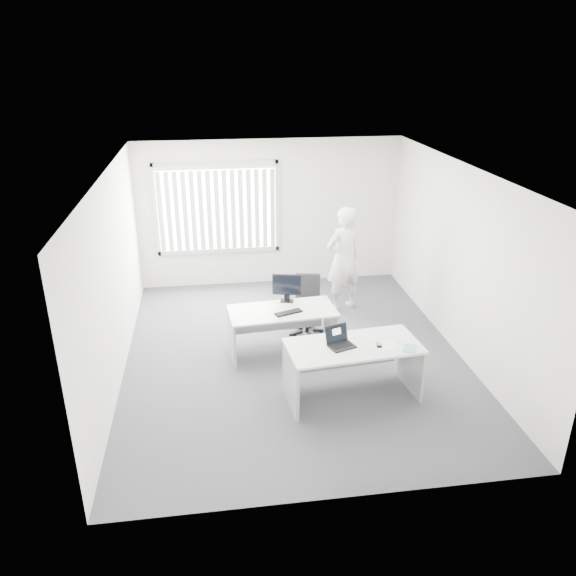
{
  "coord_description": "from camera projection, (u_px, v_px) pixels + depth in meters",
  "views": [
    {
      "loc": [
        -1.15,
        -7.38,
        4.28
      ],
      "look_at": [
        -0.06,
        0.15,
        1.05
      ],
      "focal_mm": 35.0,
      "sensor_mm": 36.0,
      "label": 1
    }
  ],
  "objects": [
    {
      "name": "office_chair",
      "position": [
        307.0,
        314.0,
        9.16
      ],
      "size": [
        0.65,
        0.65,
        0.96
      ],
      "rotation": [
        0.0,
        0.0,
        -0.21
      ],
      "color": "black",
      "rests_on": "ground"
    },
    {
      "name": "laptop",
      "position": [
        342.0,
        338.0,
        7.12
      ],
      "size": [
        0.4,
        0.37,
        0.25
      ],
      "primitive_type": null,
      "rotation": [
        0.0,
        0.0,
        0.34
      ],
      "color": "black",
      "rests_on": "desk_near"
    },
    {
      "name": "booklet",
      "position": [
        410.0,
        348.0,
        7.12
      ],
      "size": [
        0.23,
        0.26,
        0.01
      ],
      "primitive_type": "cube",
      "rotation": [
        0.0,
        0.0,
        -0.41
      ],
      "color": "silver",
      "rests_on": "desk_near"
    },
    {
      "name": "keyboard",
      "position": [
        289.0,
        313.0,
        8.23
      ],
      "size": [
        0.43,
        0.27,
        0.02
      ],
      "primitive_type": "cube",
      "rotation": [
        0.0,
        0.0,
        0.35
      ],
      "color": "black",
      "rests_on": "desk_far"
    },
    {
      "name": "person",
      "position": [
        343.0,
        259.0,
        9.72
      ],
      "size": [
        0.8,
        0.68,
        1.88
      ],
      "primitive_type": "imported",
      "rotation": [
        0.0,
        0.0,
        3.53
      ],
      "color": "silver",
      "rests_on": "ground"
    },
    {
      "name": "paper_sheet",
      "position": [
        385.0,
        346.0,
        7.2
      ],
      "size": [
        0.37,
        0.32,
        0.0
      ],
      "primitive_type": "cube",
      "rotation": [
        0.0,
        0.0,
        0.33
      ],
      "color": "white",
      "rests_on": "desk_near"
    },
    {
      "name": "ground",
      "position": [
        294.0,
        355.0,
        8.54
      ],
      "size": [
        6.0,
        6.0,
        0.0
      ],
      "primitive_type": "plane",
      "color": "#53545B",
      "rests_on": "ground"
    },
    {
      "name": "window",
      "position": [
        217.0,
        208.0,
        10.5
      ],
      "size": [
        2.32,
        0.06,
        1.76
      ],
      "primitive_type": "cube",
      "color": "#B5B5B0",
      "rests_on": "wall_back"
    },
    {
      "name": "blinds",
      "position": [
        217.0,
        211.0,
        10.46
      ],
      "size": [
        2.2,
        0.1,
        1.5
      ],
      "primitive_type": null,
      "color": "silver",
      "rests_on": "wall_back"
    },
    {
      "name": "ceiling",
      "position": [
        294.0,
        171.0,
        7.45
      ],
      "size": [
        5.0,
        6.0,
        0.02
      ],
      "primitive_type": "cube",
      "color": "white",
      "rests_on": "wall_back"
    },
    {
      "name": "desk_near",
      "position": [
        353.0,
        360.0,
        7.3
      ],
      "size": [
        1.79,
        0.97,
        0.78
      ],
      "rotation": [
        0.0,
        0.0,
        0.1
      ],
      "color": "silver",
      "rests_on": "ground"
    },
    {
      "name": "wall_back",
      "position": [
        270.0,
        213.0,
        10.73
      ],
      "size": [
        5.0,
        0.02,
        2.8
      ],
      "primitive_type": "cube",
      "color": "silver",
      "rests_on": "ground"
    },
    {
      "name": "wall_front",
      "position": [
        343.0,
        383.0,
        5.26
      ],
      "size": [
        5.0,
        0.02,
        2.8
      ],
      "primitive_type": "cube",
      "color": "silver",
      "rests_on": "ground"
    },
    {
      "name": "wall_left",
      "position": [
        113.0,
        279.0,
        7.67
      ],
      "size": [
        0.02,
        6.0,
        2.8
      ],
      "primitive_type": "cube",
      "color": "silver",
      "rests_on": "ground"
    },
    {
      "name": "monitor",
      "position": [
        287.0,
        288.0,
        8.53
      ],
      "size": [
        0.46,
        0.23,
        0.44
      ],
      "primitive_type": null,
      "rotation": [
        0.0,
        0.0,
        -0.22
      ],
      "color": "black",
      "rests_on": "desk_far"
    },
    {
      "name": "wall_right",
      "position": [
        460.0,
        261.0,
        8.33
      ],
      "size": [
        0.02,
        6.0,
        2.8
      ],
      "primitive_type": "cube",
      "color": "silver",
      "rests_on": "ground"
    },
    {
      "name": "desk_far",
      "position": [
        282.0,
        322.0,
        8.41
      ],
      "size": [
        1.64,
        0.87,
        0.72
      ],
      "rotation": [
        0.0,
        0.0,
        0.08
      ],
      "color": "silver",
      "rests_on": "ground"
    },
    {
      "name": "mouse",
      "position": [
        379.0,
        345.0,
        7.18
      ],
      "size": [
        0.08,
        0.11,
        0.04
      ],
      "primitive_type": null,
      "rotation": [
        0.0,
        0.0,
        -0.18
      ],
      "color": "#AFAFB2",
      "rests_on": "paper_sheet"
    }
  ]
}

